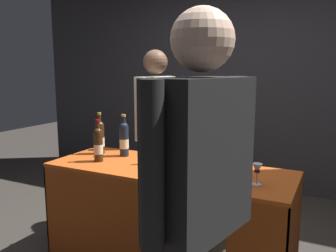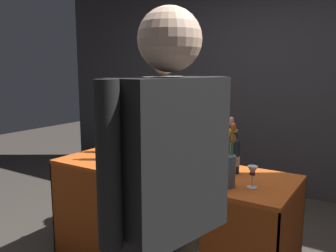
# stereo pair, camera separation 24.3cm
# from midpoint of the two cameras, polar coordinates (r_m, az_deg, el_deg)

# --- Properties ---
(back_partition) EXTENTS (6.07, 0.12, 3.13)m
(back_partition) POSITION_cam_midpoint_polar(r_m,az_deg,el_deg) (4.34, 10.97, 10.55)
(back_partition) COLOR #2D2D33
(back_partition) RESTS_ON ground_plane
(tasting_table) EXTENTS (1.76, 0.65, 0.77)m
(tasting_table) POSITION_cam_midpoint_polar(r_m,az_deg,el_deg) (2.58, -2.76, -12.03)
(tasting_table) COLOR #B74C19
(tasting_table) RESTS_ON ground_plane
(featured_wine_bottle) EXTENTS (0.07, 0.07, 0.35)m
(featured_wine_bottle) POSITION_cam_midpoint_polar(r_m,az_deg,el_deg) (2.94, -13.49, -1.77)
(featured_wine_bottle) COLOR #38230F
(featured_wine_bottle) RESTS_ON tasting_table
(display_bottle_0) EXTENTS (0.07, 0.07, 0.35)m
(display_bottle_0) POSITION_cam_midpoint_polar(r_m,az_deg,el_deg) (2.39, 0.81, -3.91)
(display_bottle_0) COLOR black
(display_bottle_0) RESTS_ON tasting_table
(display_bottle_1) EXTENTS (0.07, 0.07, 0.30)m
(display_bottle_1) POSITION_cam_midpoint_polar(r_m,az_deg,el_deg) (2.39, 8.19, -4.52)
(display_bottle_1) COLOR #192333
(display_bottle_1) RESTS_ON tasting_table
(display_bottle_2) EXTENTS (0.07, 0.07, 0.32)m
(display_bottle_2) POSITION_cam_midpoint_polar(r_m,az_deg,el_deg) (2.70, -13.95, -2.90)
(display_bottle_2) COLOR #38230F
(display_bottle_2) RESTS_ON tasting_table
(display_bottle_3) EXTENTS (0.07, 0.07, 0.34)m
(display_bottle_3) POSITION_cam_midpoint_polar(r_m,az_deg,el_deg) (2.82, -9.71, -2.05)
(display_bottle_3) COLOR #192333
(display_bottle_3) RESTS_ON tasting_table
(display_bottle_4) EXTENTS (0.08, 0.08, 0.31)m
(display_bottle_4) POSITION_cam_midpoint_polar(r_m,az_deg,el_deg) (2.15, 2.77, -5.86)
(display_bottle_4) COLOR black
(display_bottle_4) RESTS_ON tasting_table
(display_bottle_5) EXTENTS (0.07, 0.07, 0.34)m
(display_bottle_5) POSITION_cam_midpoint_polar(r_m,az_deg,el_deg) (2.55, -3.34, -3.09)
(display_bottle_5) COLOR #38230F
(display_bottle_5) RESTS_ON tasting_table
(wine_glass_near_vendor) EXTENTS (0.06, 0.06, 0.13)m
(wine_glass_near_vendor) POSITION_cam_midpoint_polar(r_m,az_deg,el_deg) (2.15, 11.34, -7.06)
(wine_glass_near_vendor) COLOR silver
(wine_glass_near_vendor) RESTS_ON tasting_table
(flower_vase) EXTENTS (0.10, 0.12, 0.42)m
(flower_vase) POSITION_cam_midpoint_polar(r_m,az_deg,el_deg) (2.12, 7.46, -6.39)
(flower_vase) COLOR slate
(flower_vase) RESTS_ON tasting_table
(brochure_stand) EXTENTS (0.05, 0.16, 0.17)m
(brochure_stand) POSITION_cam_midpoint_polar(r_m,az_deg,el_deg) (2.54, 4.19, -4.51)
(brochure_stand) COLOR silver
(brochure_stand) RESTS_ON tasting_table
(vendor_presenter) EXTENTS (0.23, 0.55, 1.64)m
(vendor_presenter) POSITION_cam_midpoint_polar(r_m,az_deg,el_deg) (3.24, -4.20, 0.67)
(vendor_presenter) COLOR #4C4233
(vendor_presenter) RESTS_ON ground_plane
(taster_foreground_right) EXTENTS (0.30, 0.62, 1.68)m
(taster_foreground_right) POSITION_cam_midpoint_polar(r_m,az_deg,el_deg) (1.33, 0.01, -10.20)
(taster_foreground_right) COLOR #4C4233
(taster_foreground_right) RESTS_ON ground_plane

